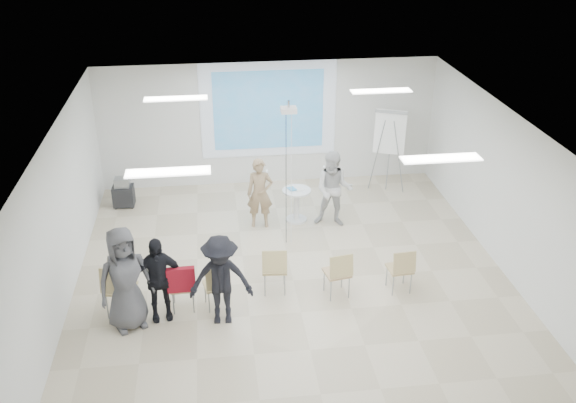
{
  "coord_description": "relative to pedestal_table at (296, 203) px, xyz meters",
  "views": [
    {
      "loc": [
        -1.35,
        -9.95,
        6.62
      ],
      "look_at": [
        0.0,
        0.8,
        1.25
      ],
      "focal_mm": 40.0,
      "sensor_mm": 36.0,
      "label": 1
    }
  ],
  "objects": [
    {
      "name": "chair_left_mid",
      "position": [
        -2.38,
        -3.04,
        0.1
      ],
      "size": [
        0.43,
        0.46,
        0.89
      ],
      "rotation": [
        0.0,
        0.0,
        0.03
      ],
      "color": "tan",
      "rests_on": "floor"
    },
    {
      "name": "chair_right_inner",
      "position": [
        0.34,
        -2.97,
        0.11
      ],
      "size": [
        0.5,
        0.52,
        0.91
      ],
      "rotation": [
        0.0,
        0.0,
        0.18
      ],
      "color": "tan",
      "rests_on": "floor"
    },
    {
      "name": "audience_outer",
      "position": [
        -3.26,
        -3.34,
        0.59
      ],
      "size": [
        1.18,
        1.0,
        2.04
      ],
      "primitive_type": "imported",
      "rotation": [
        0.0,
        0.0,
        0.42
      ],
      "color": "#525257",
      "rests_on": "floor"
    },
    {
      "name": "ceiling_projector",
      "position": [
        -0.28,
        -0.86,
        2.26
      ],
      "size": [
        0.3,
        0.25,
        3.0
      ],
      "color": "white",
      "rests_on": "ceiling"
    },
    {
      "name": "audience_mid",
      "position": [
        -1.72,
        -3.42,
        0.49
      ],
      "size": [
        1.23,
        0.73,
        1.83
      ],
      "primitive_type": "imported",
      "rotation": [
        0.0,
        0.0,
        -0.07
      ],
      "color": "black",
      "rests_on": "floor"
    },
    {
      "name": "fluor_panel_ne",
      "position": [
        1.62,
        -0.35,
        2.54
      ],
      "size": [
        1.2,
        0.3,
        0.02
      ],
      "primitive_type": "cube",
      "color": "white",
      "rests_on": "ceiling"
    },
    {
      "name": "player_left",
      "position": [
        -0.8,
        -0.12,
        0.44
      ],
      "size": [
        0.66,
        0.48,
        1.73
      ],
      "primitive_type": "imported",
      "rotation": [
        0.0,
        0.0,
        -0.08
      ],
      "color": "#9C8060",
      "rests_on": "floor"
    },
    {
      "name": "laptop",
      "position": [
        -1.81,
        -2.96,
        0.04
      ],
      "size": [
        0.35,
        0.29,
        0.02
      ],
      "primitive_type": "imported",
      "rotation": [
        0.0,
        0.0,
        3.34
      ],
      "color": "black",
      "rests_on": "chair_left_inner"
    },
    {
      "name": "chair_far_left",
      "position": [
        -3.44,
        -3.07,
        0.17
      ],
      "size": [
        0.59,
        0.61,
        1.01
      ],
      "rotation": [
        0.0,
        0.0,
        -0.27
      ],
      "color": "tan",
      "rests_on": "floor"
    },
    {
      "name": "chair_left_inner",
      "position": [
        -1.8,
        -3.05,
        0.08
      ],
      "size": [
        0.48,
        0.5,
        0.86
      ],
      "rotation": [
        0.0,
        0.0,
        0.2
      ],
      "color": "tan",
      "rests_on": "floor"
    },
    {
      "name": "chair_center",
      "position": [
        -0.77,
        -2.7,
        0.13
      ],
      "size": [
        0.48,
        0.51,
        0.93
      ],
      "rotation": [
        0.0,
        0.0,
        -0.09
      ],
      "color": "tan",
      "rests_on": "floor"
    },
    {
      "name": "floor",
      "position": [
        -0.38,
        -2.35,
        -0.48
      ],
      "size": [
        8.0,
        9.0,
        0.1
      ],
      "primitive_type": "cube",
      "color": "beige",
      "rests_on": "ground"
    },
    {
      "name": "fluor_panel_se",
      "position": [
        1.62,
        -3.85,
        2.54
      ],
      "size": [
        1.2,
        0.3,
        0.02
      ],
      "primitive_type": "cube",
      "color": "white",
      "rests_on": "ceiling"
    },
    {
      "name": "controller_right",
      "position": [
        0.58,
        -0.02,
        0.82
      ],
      "size": [
        0.07,
        0.12,
        0.04
      ],
      "primitive_type": "cube",
      "rotation": [
        0.0,
        0.0,
        -0.29
      ],
      "color": "white",
      "rests_on": "player_right"
    },
    {
      "name": "red_jacket",
      "position": [
        -2.38,
        -3.18,
        0.29
      ],
      "size": [
        0.47,
        0.12,
        0.45
      ],
      "primitive_type": "cube",
      "rotation": [
        0.0,
        0.0,
        0.03
      ],
      "color": "maroon",
      "rests_on": "chair_left_mid"
    },
    {
      "name": "audience_left",
      "position": [
        -2.76,
        -3.18,
        0.45
      ],
      "size": [
        1.09,
        0.75,
        1.75
      ],
      "primitive_type": "imported",
      "rotation": [
        0.0,
        0.0,
        0.14
      ],
      "color": "black",
      "rests_on": "floor"
    },
    {
      "name": "wall_left",
      "position": [
        -4.43,
        -2.35,
        1.07
      ],
      "size": [
        0.1,
        9.0,
        3.0
      ],
      "primitive_type": "cube",
      "color": "silver",
      "rests_on": "floor"
    },
    {
      "name": "controller_left",
      "position": [
        -0.62,
        0.13,
        0.71
      ],
      "size": [
        0.05,
        0.13,
        0.04
      ],
      "primitive_type": "cube",
      "rotation": [
        0.0,
        0.0,
        -0.08
      ],
      "color": "white",
      "rests_on": "player_left"
    },
    {
      "name": "flipchart_easel",
      "position": [
        2.35,
        1.26,
        1.04
      ],
      "size": [
        0.8,
        0.64,
        1.99
      ],
      "rotation": [
        0.0,
        0.0,
        -0.4
      ],
      "color": "gray",
      "rests_on": "floor"
    },
    {
      "name": "ceiling",
      "position": [
        -0.38,
        -2.35,
        2.62
      ],
      "size": [
        8.0,
        9.0,
        0.1
      ],
      "primitive_type": "cube",
      "color": "white",
      "rests_on": "wall_back"
    },
    {
      "name": "fluor_panel_sw",
      "position": [
        -2.38,
        -3.85,
        2.54
      ],
      "size": [
        1.2,
        0.3,
        0.02
      ],
      "primitive_type": "cube",
      "color": "white",
      "rests_on": "ceiling"
    },
    {
      "name": "projection_halo",
      "position": [
        -0.38,
        2.13,
        1.42
      ],
      "size": [
        3.2,
        0.01,
        2.3
      ],
      "primitive_type": "cube",
      "color": "silver",
      "rests_on": "wall_back"
    },
    {
      "name": "fluor_panel_nw",
      "position": [
        -2.38,
        -0.35,
        2.54
      ],
      "size": [
        1.2,
        0.3,
        0.02
      ],
      "primitive_type": "cube",
      "color": "white",
      "rests_on": "ceiling"
    },
    {
      "name": "pedestal_table",
      "position": [
        0.0,
        0.0,
        0.0
      ],
      "size": [
        0.8,
        0.8,
        0.77
      ],
      "rotation": [
        0.0,
        0.0,
        0.35
      ],
      "color": "silver",
      "rests_on": "floor"
    },
    {
      "name": "player_right",
      "position": [
        0.76,
        -0.27,
        0.5
      ],
      "size": [
        1.06,
        0.94,
        1.85
      ],
      "primitive_type": "imported",
      "rotation": [
        0.0,
        0.0,
        -0.29
      ],
      "color": "silver",
      "rests_on": "floor"
    },
    {
      "name": "av_cart",
      "position": [
        -3.81,
        1.19,
        -0.1
      ],
      "size": [
        0.48,
        0.39,
        0.7
      ],
      "rotation": [
        0.0,
        0.0,
        -0.03
      ],
      "color": "black",
      "rests_on": "floor"
    },
    {
      "name": "wall_back",
      "position": [
        -0.38,
        2.2,
        1.07
      ],
      "size": [
        8.0,
        0.1,
        3.0
      ],
      "primitive_type": "cube",
      "color": "silver",
      "rests_on": "floor"
    },
    {
      "name": "chair_right_far",
      "position": [
        1.48,
        -2.95,
        0.1
      ],
      "size": [
        0.45,
        0.48,
        0.88
      ],
      "rotation": [
        0.0,
        0.0,
        0.08
      ],
      "color": "tan",
      "rests_on": "floor"
    },
    {
      "name": "wall_right",
      "position": [
        3.67,
        -2.35,
        1.07
      ],
      "size": [
        0.1,
        9.0,
        3.0
      ],
      "primitive_type": "cube",
      "color": "silver",
      "rests_on": "floor"
    },
    {
      "name": "projection_image",
      "position": [
        -0.38,
        2.12,
        1.42
      ],
      "size": [
        2.6,
        0.01,
        1.9
      ],
      "primitive_type": "cube",
      "color": "teal",
      "rests_on": "wall_back"
    }
  ]
}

